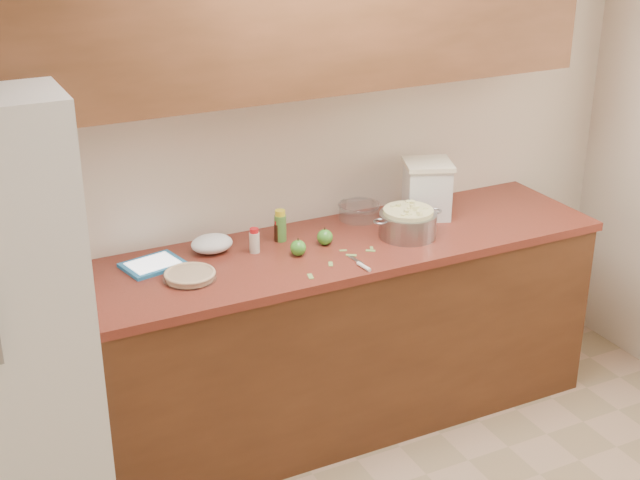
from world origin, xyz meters
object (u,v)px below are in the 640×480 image
colander (408,223)px  flour_canister (427,189)px  pie (190,275)px  tablet (153,265)px

colander → flour_canister: (0.22, 0.18, 0.07)m
pie → flour_canister: 1.27m
flour_canister → tablet: size_ratio=1.03×
pie → colander: colander is taller
flour_canister → tablet: flour_canister is taller
pie → colander: bearing=-0.4°
pie → flour_canister: bearing=7.9°
colander → tablet: 1.16m
colander → tablet: (-1.14, 0.20, -0.05)m
tablet → flour_canister: bearing=-13.2°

